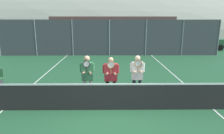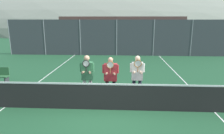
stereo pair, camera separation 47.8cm
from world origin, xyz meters
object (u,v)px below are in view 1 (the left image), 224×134
object	(u,v)px
player_center_left	(111,76)
car_far_left	(61,41)
car_left_of_center	(107,41)
car_right_of_center	(203,41)
car_center	(154,40)
player_leftmost	(87,75)
player_center_right	(137,75)

from	to	relation	value
player_center_left	car_far_left	size ratio (longest dim) A/B	0.42
car_left_of_center	car_right_of_center	world-z (taller)	car_right_of_center
player_center_left	car_center	size ratio (longest dim) A/B	0.39
car_far_left	car_left_of_center	size ratio (longest dim) A/B	1.02
car_left_of_center	car_center	size ratio (longest dim) A/B	0.89
player_leftmost	car_far_left	distance (m)	14.17
player_center_right	car_right_of_center	size ratio (longest dim) A/B	0.42
car_left_of_center	car_center	distance (m)	5.02
car_far_left	car_left_of_center	distance (m)	4.84
player_center_right	car_right_of_center	world-z (taller)	player_center_right
player_center_right	car_center	world-z (taller)	car_center
player_center_left	player_center_right	distance (m)	1.02
player_leftmost	car_center	size ratio (longest dim) A/B	0.40
car_far_left	player_leftmost	bearing A→B (deg)	-72.48
car_left_of_center	car_center	world-z (taller)	car_center
player_leftmost	car_center	xyz separation A→B (m)	(5.58, 13.99, -0.11)
car_far_left	car_right_of_center	distance (m)	15.02
player_center_left	car_left_of_center	distance (m)	13.91
player_leftmost	car_left_of_center	xyz separation A→B (m)	(0.56, 13.93, -0.18)
car_far_left	car_center	distance (m)	9.86
player_center_right	car_far_left	world-z (taller)	player_center_right
player_center_right	car_center	bearing A→B (deg)	75.21
player_leftmost	car_left_of_center	size ratio (longest dim) A/B	0.45
player_leftmost	player_center_left	xyz separation A→B (m)	(0.89, 0.02, -0.04)
car_far_left	car_center	bearing A→B (deg)	2.78
car_center	car_far_left	bearing A→B (deg)	-177.22
player_leftmost	car_far_left	size ratio (longest dim) A/B	0.44
player_leftmost	car_center	bearing A→B (deg)	68.25
player_leftmost	car_left_of_center	world-z (taller)	player_leftmost
player_center_right	car_left_of_center	distance (m)	13.89
car_left_of_center	car_right_of_center	size ratio (longest dim) A/B	0.93
player_center_left	car_center	world-z (taller)	car_center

